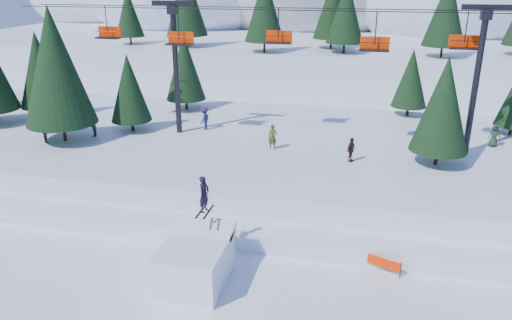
% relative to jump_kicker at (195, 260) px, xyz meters
% --- Properties ---
extents(ground, '(160.00, 160.00, 0.00)m').
position_rel_jump_kicker_xyz_m(ground, '(1.94, -1.75, -1.20)').
color(ground, white).
rests_on(ground, ground).
extents(mid_shelf, '(70.00, 22.00, 2.50)m').
position_rel_jump_kicker_xyz_m(mid_shelf, '(1.94, 16.25, 0.05)').
color(mid_shelf, white).
rests_on(mid_shelf, ground).
extents(berm, '(70.00, 6.00, 1.10)m').
position_rel_jump_kicker_xyz_m(berm, '(1.94, 6.25, -0.65)').
color(berm, white).
rests_on(berm, ground).
extents(mountain_ridge, '(119.00, 60.65, 26.46)m').
position_rel_jump_kicker_xyz_m(mountain_ridge, '(-3.16, 71.60, 8.44)').
color(mountain_ridge, white).
rests_on(mountain_ridge, ground).
extents(jump_kicker, '(3.16, 4.38, 5.16)m').
position_rel_jump_kicker_xyz_m(jump_kicker, '(0.00, 0.00, 0.00)').
color(jump_kicker, white).
rests_on(jump_kicker, ground).
extents(chairlift, '(46.00, 3.21, 10.28)m').
position_rel_jump_kicker_xyz_m(chairlift, '(4.00, 16.30, 8.12)').
color(chairlift, black).
rests_on(chairlift, mid_shelf).
extents(conifer_stand, '(63.79, 17.95, 10.15)m').
position_rel_jump_kicker_xyz_m(conifer_stand, '(-1.00, 16.25, 5.84)').
color(conifer_stand, black).
rests_on(conifer_stand, mid_shelf).
extents(distant_skiers, '(34.07, 7.41, 1.88)m').
position_rel_jump_kicker_xyz_m(distant_skiers, '(-2.20, 15.07, 2.17)').
color(distant_skiers, '#34263F').
rests_on(distant_skiers, mid_shelf).
extents(banner_near, '(2.67, 1.08, 0.90)m').
position_rel_jump_kicker_xyz_m(banner_near, '(8.80, 3.12, -0.66)').
color(banner_near, black).
rests_on(banner_near, ground).
extents(banner_far, '(2.84, 0.37, 0.90)m').
position_rel_jump_kicker_xyz_m(banner_far, '(12.81, 3.70, -0.66)').
color(banner_far, black).
rests_on(banner_far, ground).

